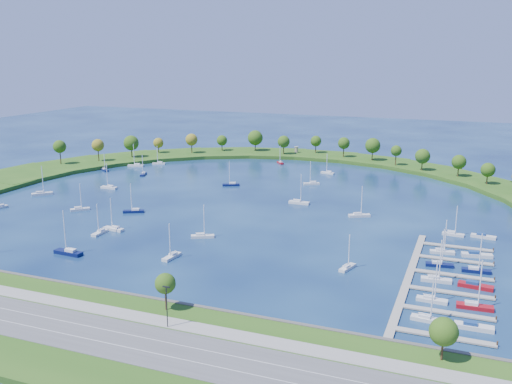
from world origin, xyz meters
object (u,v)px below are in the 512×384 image
(moored_boat_21, at_px, (109,187))
(docked_boat_2, at_px, (432,299))
(moored_boat_15, at_px, (100,232))
(moored_boat_8, at_px, (231,184))
(moored_boat_13, at_px, (172,255))
(docked_boat_0, at_px, (428,318))
(moored_boat_3, at_px, (105,169))
(moored_boat_16, at_px, (0,206))
(moored_boat_5, at_px, (299,202))
(docked_boat_1, at_px, (473,326))
(docked_boat_3, at_px, (475,305))
(moored_boat_20, at_px, (159,163))
(moored_boat_0, at_px, (202,235))
(docked_boat_9, at_px, (477,255))
(docked_boat_5, at_px, (475,286))
(moored_boat_9, at_px, (143,174))
(moored_boat_7, at_px, (136,165))
(moored_boat_2, at_px, (359,215))
(moored_boat_17, at_px, (328,172))
(docked_boat_11, at_px, (483,236))
(docked_boat_8, at_px, (442,251))
(moored_boat_18, at_px, (42,193))
(dock_system, at_px, (435,281))
(docked_boat_4, at_px, (436,279))
(moored_boat_4, at_px, (69,252))
(moored_boat_19, at_px, (114,228))
(harbor_tower, at_px, (296,150))
(moored_boat_10, at_px, (280,162))
(moored_boat_1, at_px, (80,208))
(docked_boat_7, at_px, (476,269))
(docked_boat_10, at_px, (453,233))
(moored_boat_11, at_px, (134,210))
(moored_boat_12, at_px, (312,183))
(moored_boat_6, at_px, (347,266))

(moored_boat_21, height_order, docked_boat_2, moored_boat_21)
(moored_boat_15, bearing_deg, moored_boat_8, 170.13)
(moored_boat_13, height_order, docked_boat_0, docked_boat_0)
(moored_boat_3, distance_m, moored_boat_16, 80.78)
(moored_boat_5, xyz_separation_m, docked_boat_0, (61.50, -93.76, -0.04))
(docked_boat_1, relative_size, docked_boat_3, 0.68)
(moored_boat_20, distance_m, docked_boat_2, 213.02)
(moored_boat_0, height_order, docked_boat_9, moored_boat_0)
(moored_boat_3, bearing_deg, docked_boat_5, 4.94)
(moored_boat_9, bearing_deg, moored_boat_5, 55.76)
(moored_boat_0, bearing_deg, moored_boat_7, 105.88)
(moored_boat_2, xyz_separation_m, moored_boat_17, (-32.06, 75.21, -0.05))
(docked_boat_9, xyz_separation_m, docked_boat_11, (1.92, 21.21, -0.08))
(moored_boat_7, relative_size, docked_boat_5, 1.36)
(moored_boat_5, xyz_separation_m, docked_boat_8, (61.51, -42.46, -0.05))
(moored_boat_7, xyz_separation_m, moored_boat_18, (-3.28, -72.08, 0.01))
(dock_system, height_order, docked_boat_4, docked_boat_4)
(moored_boat_4, xyz_separation_m, docked_boat_4, (112.00, 19.87, -0.07))
(moored_boat_13, relative_size, docked_boat_11, 1.36)
(moored_boat_19, bearing_deg, moored_boat_15, 75.78)
(moored_boat_2, height_order, docked_boat_2, moored_boat_2)
(moored_boat_18, bearing_deg, docked_boat_11, -42.98)
(moored_boat_21, distance_m, docked_boat_5, 175.78)
(dock_system, distance_m, moored_boat_0, 80.16)
(moored_boat_3, relative_size, moored_boat_18, 0.73)
(moored_boat_17, bearing_deg, harbor_tower, -43.28)
(docked_boat_11, bearing_deg, moored_boat_3, 173.26)
(moored_boat_15, bearing_deg, moored_boat_18, -123.64)
(harbor_tower, distance_m, moored_boat_16, 181.06)
(moored_boat_10, height_order, docked_boat_1, moored_boat_10)
(moored_boat_1, bearing_deg, docked_boat_8, -43.71)
(moored_boat_8, relative_size, moored_boat_13, 1.04)
(moored_boat_10, distance_m, docked_boat_7, 176.42)
(moored_boat_1, height_order, moored_boat_20, moored_boat_1)
(dock_system, bearing_deg, docked_boat_10, 86.75)
(moored_boat_11, xyz_separation_m, moored_boat_18, (-55.32, 9.67, 0.04))
(moored_boat_16, bearing_deg, moored_boat_21, 169.79)
(docked_boat_10, bearing_deg, docked_boat_7, -70.88)
(moored_boat_2, bearing_deg, moored_boat_5, 132.20)
(moored_boat_12, distance_m, docked_boat_7, 120.64)
(moored_boat_10, distance_m, docked_boat_8, 159.45)
(moored_boat_10, xyz_separation_m, moored_boat_11, (-21.44, -120.48, 0.05))
(harbor_tower, distance_m, moored_boat_12, 79.98)
(moored_boat_5, distance_m, docked_boat_1, 118.31)
(moored_boat_11, relative_size, docked_boat_1, 1.37)
(moored_boat_3, distance_m, moored_boat_5, 123.24)
(docked_boat_10, bearing_deg, docked_boat_3, -76.61)
(moored_boat_9, xyz_separation_m, docked_boat_2, (155.50, -107.82, 0.02))
(moored_boat_6, height_order, moored_boat_12, moored_boat_12)
(moored_boat_0, xyz_separation_m, docked_boat_7, (90.01, 0.47, 0.01))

